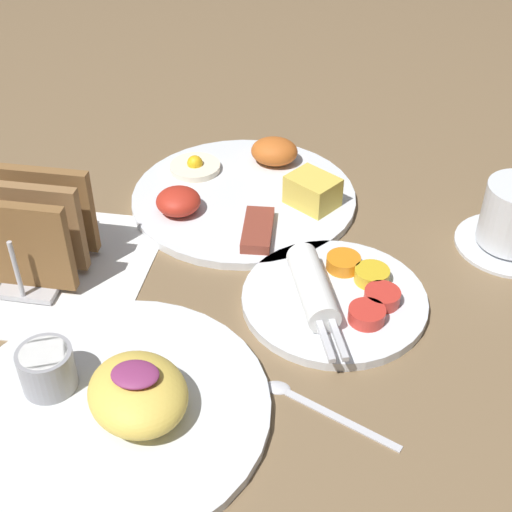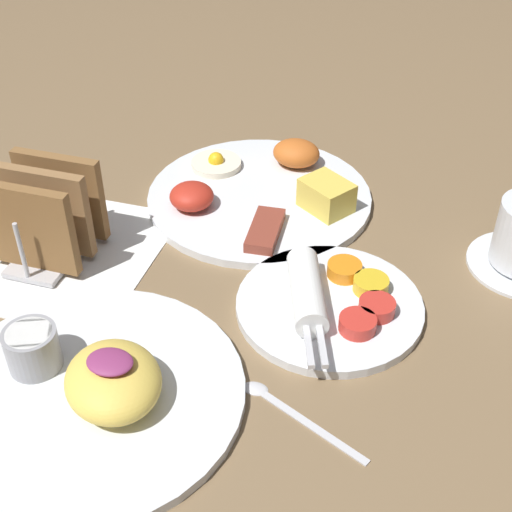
{
  "view_description": "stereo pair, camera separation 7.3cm",
  "coord_description": "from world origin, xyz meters",
  "px_view_note": "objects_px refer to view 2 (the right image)",
  "views": [
    {
      "loc": [
        0.15,
        -0.51,
        0.48
      ],
      "look_at": [
        0.05,
        0.06,
        0.03
      ],
      "focal_mm": 50.0,
      "sensor_mm": 36.0,
      "label": 1
    },
    {
      "loc": [
        0.22,
        -0.5,
        0.48
      ],
      "look_at": [
        0.05,
        0.06,
        0.03
      ],
      "focal_mm": 50.0,
      "sensor_mm": 36.0,
      "label": 2
    }
  ],
  "objects_px": {
    "plate_breakfast": "(262,192)",
    "toast_rack": "(47,215)",
    "plate_condiments": "(329,302)",
    "plate_foreground": "(92,386)"
  },
  "relations": [
    {
      "from": "plate_condiments",
      "to": "plate_foreground",
      "type": "height_order",
      "value": "plate_foreground"
    },
    {
      "from": "plate_foreground",
      "to": "toast_rack",
      "type": "xyz_separation_m",
      "value": [
        -0.14,
        0.17,
        0.04
      ]
    },
    {
      "from": "plate_breakfast",
      "to": "plate_condiments",
      "type": "relative_size",
      "value": 1.35
    },
    {
      "from": "toast_rack",
      "to": "plate_breakfast",
      "type": "bearing_deg",
      "value": 41.82
    },
    {
      "from": "plate_foreground",
      "to": "toast_rack",
      "type": "relative_size",
      "value": 2.32
    },
    {
      "from": "plate_condiments",
      "to": "toast_rack",
      "type": "height_order",
      "value": "toast_rack"
    },
    {
      "from": "plate_condiments",
      "to": "plate_foreground",
      "type": "relative_size",
      "value": 0.74
    },
    {
      "from": "plate_condiments",
      "to": "plate_foreground",
      "type": "xyz_separation_m",
      "value": [
        -0.17,
        -0.17,
        0.0
      ]
    },
    {
      "from": "plate_breakfast",
      "to": "toast_rack",
      "type": "height_order",
      "value": "toast_rack"
    },
    {
      "from": "plate_breakfast",
      "to": "toast_rack",
      "type": "xyz_separation_m",
      "value": [
        -0.19,
        -0.17,
        0.04
      ]
    }
  ]
}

